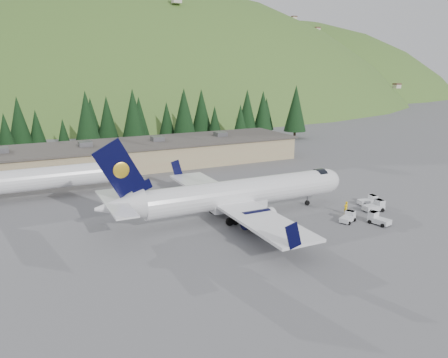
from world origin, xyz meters
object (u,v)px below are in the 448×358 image
airliner (236,194)px  terminal_building (135,154)px  baggage_tug_a (348,217)px  second_airliner (39,178)px  ramp_worker (346,208)px  baggage_tug_d (375,206)px  baggage_tug_c (378,219)px  baggage_tug_b (369,201)px

airliner → terminal_building: size_ratio=0.52×
baggage_tug_a → second_airliner: bearing=115.5°
baggage_tug_a → ramp_worker: (1.88, 2.60, 0.31)m
baggage_tug_a → baggage_tug_d: size_ratio=0.92×
terminal_building → ramp_worker: size_ratio=38.11×
second_airliner → terminal_building: bearing=38.8°
baggage_tug_d → ramp_worker: 4.90m
terminal_building → baggage_tug_d: (23.39, -44.66, -1.90)m
baggage_tug_c → terminal_building: (-19.59, 48.91, 1.94)m
second_airliner → terminal_building: size_ratio=0.39×
baggage_tug_a → baggage_tug_d: (6.72, 1.82, 0.11)m
baggage_tug_c → terminal_building: 52.72m
baggage_tug_b → baggage_tug_a: bearing=-141.3°
baggage_tug_c → terminal_building: terminal_building is taller
second_airliner → baggage_tug_a: 47.69m
second_airliner → baggage_tug_d: bearing=-33.5°
baggage_tug_b → baggage_tug_c: size_ratio=0.96×
baggage_tug_a → baggage_tug_d: baggage_tug_d is taller
airliner → baggage_tug_b: airliner is taller
baggage_tug_c → airliner: bearing=41.8°
second_airliner → baggage_tug_a: size_ratio=9.46×
baggage_tug_a → baggage_tug_b: (8.05, 4.42, 0.04)m
baggage_tug_a → baggage_tug_d: bearing=-9.5°
baggage_tug_b → baggage_tug_d: size_ratio=0.94×
airliner → terminal_building: bearing=96.3°
airliner → second_airliner: (-23.84, 21.99, 0.05)m
baggage_tug_d → ramp_worker: size_ratio=1.71×
baggage_tug_b → baggage_tug_d: 2.92m
baggage_tug_a → terminal_building: bearing=85.1°
baggage_tug_b → terminal_building: bearing=130.4°
second_airliner → ramp_worker: 47.57m
airliner → ramp_worker: bearing=-21.6°
airliner → ramp_worker: size_ratio=19.82×
second_airliner → terminal_building: second_airliner is taller
second_airliner → ramp_worker: bearing=-35.9°
terminal_building → ramp_worker: bearing=-67.1°
terminal_building → baggage_tug_b: bearing=-59.6°
baggage_tug_a → baggage_tug_b: size_ratio=0.98×
second_airliner → baggage_tug_d: second_airliner is taller
baggage_tug_a → terminal_building: size_ratio=0.04×
ramp_worker → baggage_tug_d: bearing=172.3°
baggage_tug_c → baggage_tug_b: bearing=-50.2°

